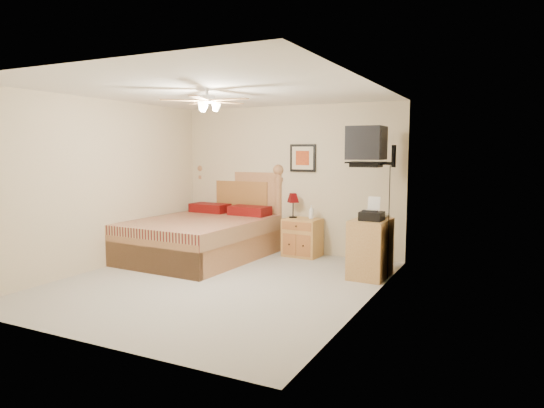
% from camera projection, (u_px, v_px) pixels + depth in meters
% --- Properties ---
extents(floor, '(4.50, 4.50, 0.00)m').
position_uv_depth(floor, '(218.00, 283.00, 6.43)').
color(floor, '#9D988E').
rests_on(floor, ground).
extents(ceiling, '(4.00, 4.50, 0.04)m').
position_uv_depth(ceiling, '(216.00, 91.00, 6.16)').
color(ceiling, white).
rests_on(ceiling, ground).
extents(wall_back, '(4.00, 0.04, 2.50)m').
position_uv_depth(wall_back, '(289.00, 180.00, 8.30)').
color(wall_back, beige).
rests_on(wall_back, ground).
extents(wall_front, '(4.00, 0.04, 2.50)m').
position_uv_depth(wall_front, '(78.00, 207.00, 4.29)').
color(wall_front, beige).
rests_on(wall_front, ground).
extents(wall_left, '(0.04, 4.50, 2.50)m').
position_uv_depth(wall_left, '(103.00, 184.00, 7.18)').
color(wall_left, beige).
rests_on(wall_left, ground).
extents(wall_right, '(0.04, 4.50, 2.50)m').
position_uv_depth(wall_right, '(368.00, 195.00, 5.41)').
color(wall_right, beige).
rests_on(wall_right, ground).
extents(bed, '(1.89, 2.42, 1.51)m').
position_uv_depth(bed, '(199.00, 212.00, 7.82)').
color(bed, '#9F6A41').
rests_on(bed, ground).
extents(nightstand, '(0.60, 0.47, 0.63)m').
position_uv_depth(nightstand, '(302.00, 237.00, 8.02)').
color(nightstand, '#B57941').
rests_on(nightstand, ground).
extents(table_lamp, '(0.22, 0.22, 0.41)m').
position_uv_depth(table_lamp, '(293.00, 205.00, 8.08)').
color(table_lamp, '#550609').
rests_on(table_lamp, nightstand).
extents(lotion_bottle, '(0.10, 0.10, 0.23)m').
position_uv_depth(lotion_bottle, '(311.00, 212.00, 7.94)').
color(lotion_bottle, white).
rests_on(lotion_bottle, nightstand).
extents(framed_picture, '(0.46, 0.04, 0.46)m').
position_uv_depth(framed_picture, '(303.00, 158.00, 8.12)').
color(framed_picture, black).
rests_on(framed_picture, wall_back).
extents(dresser, '(0.50, 0.70, 0.81)m').
position_uv_depth(dresser, '(370.00, 248.00, 6.67)').
color(dresser, '#A06534').
rests_on(dresser, ground).
extents(fax_machine, '(0.30, 0.32, 0.32)m').
position_uv_depth(fax_machine, '(372.00, 209.00, 6.52)').
color(fax_machine, black).
rests_on(fax_machine, dresser).
extents(magazine_lower, '(0.21, 0.26, 0.02)m').
position_uv_depth(magazine_lower, '(376.00, 216.00, 6.88)').
color(magazine_lower, '#B3A991').
rests_on(magazine_lower, dresser).
extents(magazine_upper, '(0.25, 0.29, 0.02)m').
position_uv_depth(magazine_upper, '(376.00, 214.00, 6.90)').
color(magazine_upper, gray).
rests_on(magazine_upper, magazine_lower).
extents(wall_tv, '(0.56, 0.46, 0.58)m').
position_uv_depth(wall_tv, '(377.00, 146.00, 6.65)').
color(wall_tv, black).
rests_on(wall_tv, wall_right).
extents(ceiling_fan, '(1.14, 1.14, 0.28)m').
position_uv_depth(ceiling_fan, '(207.00, 101.00, 6.00)').
color(ceiling_fan, silver).
rests_on(ceiling_fan, ceiling).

